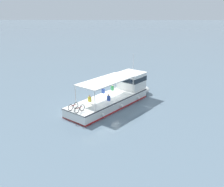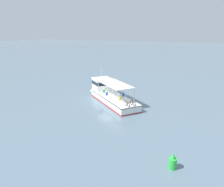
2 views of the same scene
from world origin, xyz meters
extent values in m
plane|color=slate|center=(0.00, 0.00, 0.00)|extent=(400.00, 400.00, 0.00)
cube|color=white|center=(-0.03, 1.16, 0.55)|extent=(9.13, 10.51, 1.10)
ellipsoid|color=white|center=(-3.82, -3.75, 0.55)|extent=(3.67, 3.54, 1.01)
cube|color=red|center=(-0.03, 1.16, 0.10)|extent=(9.16, 10.53, 0.16)
cube|color=#2D2D33|center=(-0.03, 1.16, 1.02)|extent=(9.18, 10.54, 0.10)
cube|color=white|center=(-2.72, -2.33, 2.05)|extent=(3.74, 3.72, 1.90)
cube|color=#19232D|center=(-2.72, -2.33, 2.38)|extent=(3.82, 3.79, 0.56)
cube|color=white|center=(-2.72, -2.33, 3.06)|extent=(3.97, 3.94, 0.12)
cube|color=white|center=(0.24, 1.51, 3.15)|extent=(6.42, 7.10, 0.10)
cylinder|color=silver|center=(-0.67, -1.89, 2.10)|extent=(0.08, 0.08, 2.00)
cylinder|color=silver|center=(-2.82, -0.23, 2.10)|extent=(0.08, 0.08, 2.00)
cylinder|color=silver|center=(3.30, 3.26, 2.10)|extent=(0.08, 0.08, 2.00)
cylinder|color=silver|center=(1.15, 4.92, 2.10)|extent=(0.08, 0.08, 2.00)
cylinder|color=silver|center=(-2.90, -2.56, 4.22)|extent=(0.06, 0.06, 2.20)
sphere|color=white|center=(-3.52, -0.45, 0.50)|extent=(0.36, 0.36, 0.36)
sphere|color=white|center=(-1.51, 2.17, 0.50)|extent=(0.36, 0.36, 0.36)
sphere|color=white|center=(0.39, 4.62, 0.50)|extent=(0.36, 0.36, 0.36)
torus|color=black|center=(3.10, 4.49, 1.43)|extent=(0.45, 0.56, 0.66)
torus|color=black|center=(3.53, 5.04, 1.43)|extent=(0.45, 0.56, 0.66)
cylinder|color=maroon|center=(3.31, 4.76, 1.55)|extent=(0.47, 0.59, 0.06)
torus|color=black|center=(2.39, 5.04, 1.43)|extent=(0.45, 0.56, 0.66)
torus|color=black|center=(2.81, 5.59, 1.43)|extent=(0.45, 0.56, 0.66)
cylinder|color=maroon|center=(2.60, 5.31, 1.55)|extent=(0.47, 0.59, 0.06)
cube|color=yellow|center=(1.88, 3.05, 1.56)|extent=(0.39, 0.37, 0.52)
sphere|color=tan|center=(1.88, 3.05, 1.93)|extent=(0.20, 0.20, 0.20)
cube|color=#2D4CA5|center=(-0.09, 2.70, 1.56)|extent=(0.39, 0.37, 0.52)
sphere|color=tan|center=(-0.09, 2.70, 1.93)|extent=(0.20, 0.20, 0.20)
cube|color=#2D4CA5|center=(0.62, 0.29, 1.56)|extent=(0.39, 0.37, 0.52)
sphere|color=beige|center=(0.62, 0.29, 1.93)|extent=(0.20, 0.20, 0.20)
cube|color=#338C4C|center=(-0.41, -0.78, 1.56)|extent=(0.39, 0.37, 0.52)
sphere|color=beige|center=(-0.41, -0.78, 1.93)|extent=(0.20, 0.20, 0.20)
camera|label=1|loc=(-1.04, 27.40, 10.66)|focal=40.11mm
camera|label=2|loc=(28.23, 14.70, 10.79)|focal=34.06mm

